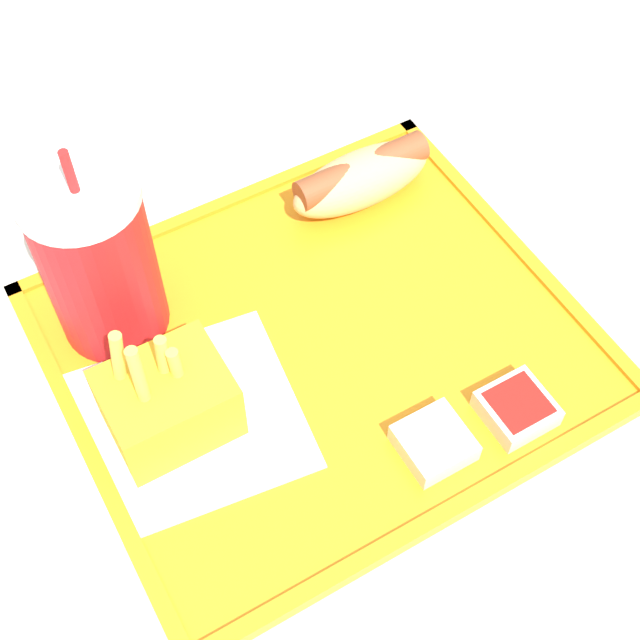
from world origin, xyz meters
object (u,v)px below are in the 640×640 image
at_px(sauce_cup_ketchup, 517,408).
at_px(fries_carton, 168,402).
at_px(hot_dog_far, 361,177).
at_px(sauce_cup_mayo, 434,442).
at_px(soda_cup, 98,261).

bearing_deg(sauce_cup_ketchup, fries_carton, 151.75).
height_order(fries_carton, sauce_cup_ketchup, fries_carton).
bearing_deg(hot_dog_far, sauce_cup_mayo, -109.24).
bearing_deg(sauce_cup_mayo, soda_cup, 124.94).
height_order(soda_cup, sauce_cup_mayo, soda_cup).
xyz_separation_m(sauce_cup_mayo, sauce_cup_ketchup, (0.07, -0.01, 0.00)).
height_order(fries_carton, sauce_cup_mayo, fries_carton).
relative_size(fries_carton, sauce_cup_ketchup, 2.34).
bearing_deg(hot_dog_far, sauce_cup_ketchup, -93.23).
xyz_separation_m(soda_cup, sauce_cup_mayo, (0.15, -0.22, -0.07)).
relative_size(soda_cup, fries_carton, 1.64).
height_order(sauce_cup_mayo, sauce_cup_ketchup, same).
bearing_deg(fries_carton, soda_cup, 89.87).
relative_size(sauce_cup_mayo, sauce_cup_ketchup, 1.00).
xyz_separation_m(fries_carton, sauce_cup_mayo, (0.15, -0.11, -0.02)).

